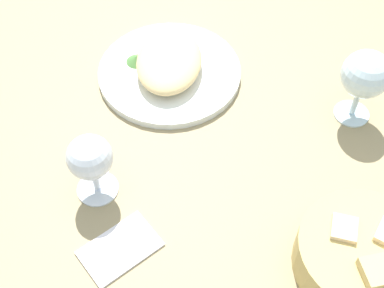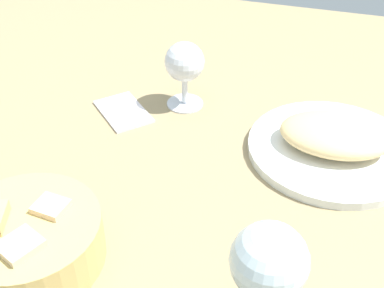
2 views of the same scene
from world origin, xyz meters
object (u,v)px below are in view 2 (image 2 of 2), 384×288
object	(u,v)px
bread_basket	(27,240)
wine_glass_near	(185,65)
plate	(332,149)
wine_glass_far	(269,264)
folded_napkin	(123,111)

from	to	relation	value
bread_basket	wine_glass_near	distance (cm)	40.24
plate	wine_glass_far	xyz separation A→B (cm)	(4.60, 32.86, 8.60)
plate	folded_napkin	world-z (taller)	plate
wine_glass_far	folded_napkin	xyz separation A→B (cm)	(31.12, -33.72, -8.90)
folded_napkin	wine_glass_near	bearing A→B (deg)	74.54
plate	wine_glass_far	world-z (taller)	wine_glass_far
plate	bread_basket	size ratio (longest dim) A/B	1.45
plate	bread_basket	distance (cm)	46.66
plate	bread_basket	world-z (taller)	bread_basket
wine_glass_near	folded_napkin	world-z (taller)	wine_glass_near
plate	folded_napkin	bearing A→B (deg)	-1.38
bread_basket	wine_glass_far	size ratio (longest dim) A/B	1.31
wine_glass_near	wine_glass_far	xyz separation A→B (cm)	(-21.68, 39.52, 1.48)
wine_glass_near	folded_napkin	size ratio (longest dim) A/B	1.08
plate	wine_glass_far	bearing A→B (deg)	82.03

